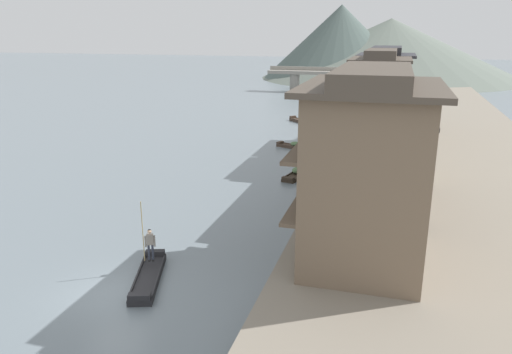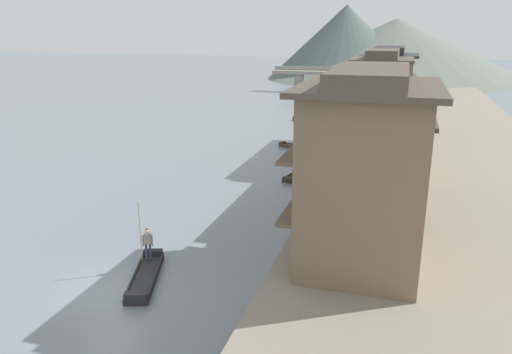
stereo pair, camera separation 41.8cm
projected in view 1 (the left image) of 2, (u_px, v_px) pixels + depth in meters
The scene contains 23 objects.
ground_plane at pixel (113, 295), 21.35m from camera, with size 400.00×400.00×0.00m, color slate.
riverbank_right at pixel (441, 152), 44.71m from camera, with size 18.00×110.00×0.86m, color gray.
boat_foreground_poled at pixel (148, 277), 22.49m from camera, with size 2.41×4.62×0.54m.
boatman_person at pixel (150, 241), 23.06m from camera, with size 0.51×0.39×3.04m.
boat_moored_nearest at pixel (346, 109), 70.49m from camera, with size 0.98×5.35×0.70m.
boat_moored_second at pixel (298, 173), 38.74m from camera, with size 1.91×4.45×0.73m.
boat_moored_third at pixel (313, 102), 76.77m from camera, with size 0.94×4.81×0.65m.
boat_moored_far at pixel (340, 129), 56.43m from camera, with size 1.10×4.94×0.35m.
boat_midriver_drifting at pixel (340, 116), 64.68m from camera, with size 1.59×5.86×0.48m.
boat_midriver_upstream at pixel (296, 146), 47.72m from camera, with size 4.15×2.34×0.68m.
boat_upstream_distant at pixel (301, 121), 61.10m from camera, with size 3.56×3.62×0.57m.
house_waterfront_nearest at pixel (368, 168), 21.97m from camera, with size 6.21×8.29×8.74m.
house_waterfront_second at pixel (377, 154), 29.82m from camera, with size 6.48×7.46×6.14m.
house_waterfront_tall at pixel (383, 133), 35.81m from camera, with size 6.64×6.23×6.14m.
house_waterfront_narrow at pixel (378, 103), 41.45m from camera, with size 5.19×7.04×8.74m.
house_waterfront_far at pixel (384, 93), 48.35m from camera, with size 5.66×7.26×8.74m.
house_waterfront_end at pixel (385, 97), 54.85m from camera, with size 5.76×6.41×6.14m.
mooring_post_dock_near at pixel (299, 228), 25.28m from camera, with size 0.20×0.20×0.85m, color #473828.
mooring_post_dock_mid at pixel (322, 183), 32.63m from camera, with size 0.20×0.20×0.85m, color #473828.
mooring_post_dock_far at pixel (335, 158), 39.15m from camera, with size 0.20×0.20×0.75m, color #473828.
stone_bridge at pixel (335, 76), 89.88m from camera, with size 25.08×2.40×4.57m.
hill_far_west at pixel (390, 49), 116.30m from camera, with size 60.96×60.96×13.85m, color slate.
hill_far_centre at pixel (340, 42), 114.78m from camera, with size 36.21×36.21×16.88m, color #4C5B56.
Camera 1 is at (11.28, -16.48, 11.10)m, focal length 34.24 mm.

